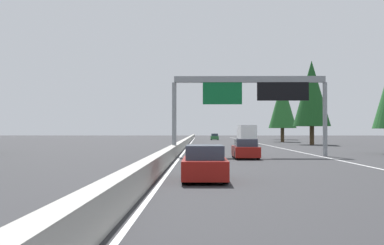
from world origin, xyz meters
TOP-DOWN VIEW (x-y plane):
  - ground_plane at (60.00, 0.00)m, footprint 320.00×320.00m
  - median_barrier at (80.00, 0.30)m, footprint 180.00×0.56m
  - shoulder_stripe_right at (70.00, -11.52)m, footprint 160.00×0.16m
  - shoulder_stripe_median at (70.00, -0.25)m, footprint 160.00×0.16m
  - sign_gantry_overhead at (37.04, -6.03)m, footprint 0.50×12.68m
  - sedan_distant_b at (17.86, -2.00)m, footprint 4.40×1.80m
  - sedan_far_right at (33.75, -5.21)m, footprint 4.40×1.80m
  - box_truck_mid_center at (72.79, -9.10)m, footprint 8.50×2.40m
  - sedan_far_left at (108.30, -5.22)m, footprint 4.40×1.80m
  - conifer_right_mid at (69.92, -18.65)m, footprint 5.58×5.58m
  - conifer_right_far at (88.60, -17.48)m, footprint 5.24×5.24m
  - conifer_right_distant at (113.18, -21.63)m, footprint 6.01×6.01m

SIDE VIEW (x-z plane):
  - ground_plane at x=60.00m, z-range 0.00..0.00m
  - shoulder_stripe_right at x=70.00m, z-range 0.00..0.01m
  - shoulder_stripe_median at x=70.00m, z-range 0.00..0.01m
  - median_barrier at x=80.00m, z-range 0.00..0.90m
  - sedan_distant_b at x=17.86m, z-range -0.05..1.42m
  - sedan_far_right at x=33.75m, z-range -0.05..1.42m
  - sedan_far_left at x=108.30m, z-range -0.05..1.42m
  - box_truck_mid_center at x=72.79m, z-range 0.14..3.09m
  - sign_gantry_overhead at x=37.04m, z-range 1.93..8.46m
  - conifer_right_far at x=88.60m, z-range 1.29..13.20m
  - conifer_right_mid at x=69.92m, z-range 1.37..14.06m
  - conifer_right_distant at x=113.18m, z-range 1.48..15.14m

